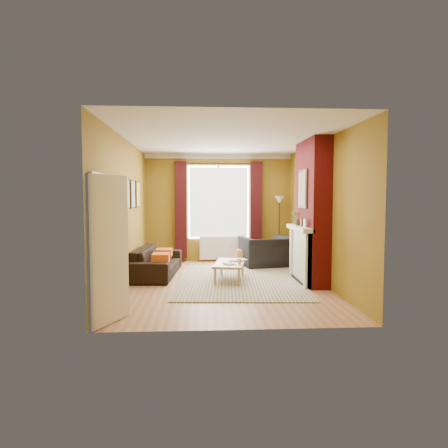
{
  "coord_description": "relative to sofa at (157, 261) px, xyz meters",
  "views": [
    {
      "loc": [
        -0.47,
        -7.73,
        1.71
      ],
      "look_at": [
        0.0,
        0.25,
        1.15
      ],
      "focal_mm": 32.0,
      "sensor_mm": 36.0,
      "label": 1
    }
  ],
  "objects": [
    {
      "name": "ground",
      "position": [
        1.42,
        -0.87,
        -0.31
      ],
      "size": [
        5.5,
        5.5,
        0.0
      ],
      "primitive_type": "plane",
      "color": "#926342",
      "rests_on": "ground"
    },
    {
      "name": "room_walls",
      "position": [
        2.06,
        -0.59,
        1.08
      ],
      "size": [
        3.82,
        5.54,
        2.83
      ],
      "color": "olive",
      "rests_on": "ground"
    },
    {
      "name": "striped_rug",
      "position": [
        1.75,
        -0.66,
        -0.3
      ],
      "size": [
        2.66,
        3.54,
        0.02
      ],
      "rotation": [
        0.0,
        0.0,
        -0.07
      ],
      "color": "#33678D",
      "rests_on": "ground"
    },
    {
      "name": "sofa",
      "position": [
        0.0,
        0.0,
        0.0
      ],
      "size": [
        0.98,
        2.15,
        0.61
      ],
      "primitive_type": "imported",
      "rotation": [
        0.0,
        0.0,
        1.49
      ],
      "color": "black",
      "rests_on": "ground"
    },
    {
      "name": "armchair",
      "position": [
        2.51,
        0.94,
        0.06
      ],
      "size": [
        1.29,
        1.18,
        0.73
      ],
      "primitive_type": "imported",
      "rotation": [
        0.0,
        0.0,
        3.33
      ],
      "color": "black",
      "rests_on": "ground"
    },
    {
      "name": "coffee_table",
      "position": [
        1.53,
        -0.65,
        0.03
      ],
      "size": [
        0.75,
        1.22,
        0.38
      ],
      "rotation": [
        0.0,
        0.0,
        -0.17
      ],
      "color": "tan",
      "rests_on": "ground"
    },
    {
      "name": "wicker_stool",
      "position": [
        1.99,
        1.12,
        -0.11
      ],
      "size": [
        0.41,
        0.41,
        0.4
      ],
      "rotation": [
        0.0,
        0.0,
        0.38
      ],
      "color": "#9F7945",
      "rests_on": "ground"
    },
    {
      "name": "floor_lamp",
      "position": [
        2.97,
        1.53,
        1.05
      ],
      "size": [
        0.32,
        0.32,
        1.71
      ],
      "rotation": [
        0.0,
        0.0,
        0.36
      ],
      "color": "black",
      "rests_on": "ground"
    },
    {
      "name": "book_a",
      "position": [
        1.42,
        -0.93,
        0.09
      ],
      "size": [
        0.27,
        0.3,
        0.02
      ],
      "primitive_type": "imported",
      "rotation": [
        0.0,
        0.0,
        0.43
      ],
      "color": "#999999",
      "rests_on": "coffee_table"
    },
    {
      "name": "book_b",
      "position": [
        1.65,
        -0.4,
        0.09
      ],
      "size": [
        0.38,
        0.38,
        0.02
      ],
      "primitive_type": "imported",
      "rotation": [
        0.0,
        0.0,
        -0.8
      ],
      "color": "#999999",
      "rests_on": "coffee_table"
    },
    {
      "name": "mug",
      "position": [
        1.71,
        -0.85,
        0.12
      ],
      "size": [
        0.12,
        0.12,
        0.09
      ],
      "primitive_type": "imported",
      "rotation": [
        0.0,
        0.0,
        -0.2
      ],
      "color": "#999999",
      "rests_on": "coffee_table"
    },
    {
      "name": "tv_remote",
      "position": [
        1.55,
        -0.6,
        0.08
      ],
      "size": [
        0.06,
        0.16,
        0.02
      ],
      "rotation": [
        0.0,
        0.0,
        0.07
      ],
      "color": "#252527",
      "rests_on": "coffee_table"
    }
  ]
}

